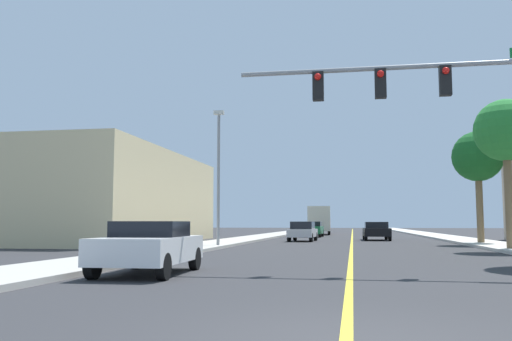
# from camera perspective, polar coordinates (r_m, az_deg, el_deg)

# --- Properties ---
(ground) EXTENTS (192.00, 192.00, 0.00)m
(ground) POSITION_cam_1_polar(r_m,az_deg,el_deg) (48.36, 10.06, -7.01)
(ground) COLOR #2D2D30
(sidewalk_left) EXTENTS (3.00, 168.00, 0.15)m
(sidewalk_left) POSITION_cam_1_polar(r_m,az_deg,el_deg) (49.05, 0.51, -6.99)
(sidewalk_left) COLOR #B2ADA3
(sidewalk_left) RESTS_ON ground
(sidewalk_right) EXTENTS (3.00, 168.00, 0.15)m
(sidewalk_right) POSITION_cam_1_polar(r_m,az_deg,el_deg) (49.02, 19.61, -6.67)
(sidewalk_right) COLOR beige
(sidewalk_right) RESTS_ON ground
(lane_marking_center) EXTENTS (0.16, 144.00, 0.01)m
(lane_marking_center) POSITION_cam_1_polar(r_m,az_deg,el_deg) (48.36, 10.06, -7.01)
(lane_marking_center) COLOR yellow
(lane_marking_center) RESTS_ON ground
(building_left_near) EXTENTS (10.05, 20.12, 6.17)m
(building_left_near) POSITION_cam_1_polar(r_m,az_deg,el_deg) (39.67, -15.27, -2.79)
(building_left_near) COLOR beige
(building_left_near) RESTS_ON ground
(traffic_signal_mast) EXTENTS (10.18, 0.36, 6.04)m
(traffic_signal_mast) POSITION_cam_1_polar(r_m,az_deg,el_deg) (16.19, 22.13, 6.77)
(traffic_signal_mast) COLOR gray
(traffic_signal_mast) RESTS_ON sidewalk_right
(street_lamp) EXTENTS (0.56, 0.28, 7.34)m
(street_lamp) POSITION_cam_1_polar(r_m,az_deg,el_deg) (29.65, -3.96, 0.11)
(street_lamp) COLOR gray
(street_lamp) RESTS_ON sidewalk_left
(palm_mid) EXTENTS (2.96, 2.96, 7.06)m
(palm_mid) POSITION_cam_1_polar(r_m,az_deg,el_deg) (28.46, 24.77, 3.70)
(palm_mid) COLOR brown
(palm_mid) RESTS_ON sidewalk_right
(palm_far) EXTENTS (3.09, 3.09, 6.81)m
(palm_far) POSITION_cam_1_polar(r_m,az_deg,el_deg) (36.05, 22.28, 1.27)
(palm_far) COLOR brown
(palm_far) RESTS_ON sidewalk_right
(car_green) EXTENTS (1.84, 4.52, 1.45)m
(car_green) POSITION_cam_1_polar(r_m,az_deg,el_deg) (51.64, 5.99, -6.13)
(car_green) COLOR #196638
(car_green) RESTS_ON ground
(car_black) EXTENTS (2.02, 4.48, 1.40)m
(car_black) POSITION_cam_1_polar(r_m,az_deg,el_deg) (42.92, 12.52, -6.19)
(car_black) COLOR black
(car_black) RESTS_ON ground
(car_white) EXTENTS (2.08, 4.07, 1.38)m
(car_white) POSITION_cam_1_polar(r_m,az_deg,el_deg) (14.67, -11.18, -7.82)
(car_white) COLOR white
(car_white) RESTS_ON ground
(car_silver) EXTENTS (1.93, 3.99, 1.42)m
(car_silver) POSITION_cam_1_polar(r_m,az_deg,el_deg) (39.72, 4.93, -6.35)
(car_silver) COLOR #BCBCC1
(car_silver) RESTS_ON ground
(delivery_truck) EXTENTS (2.72, 8.57, 3.11)m
(delivery_truck) POSITION_cam_1_polar(r_m,az_deg,el_deg) (62.06, 6.70, -5.18)
(delivery_truck) COLOR red
(delivery_truck) RESTS_ON ground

